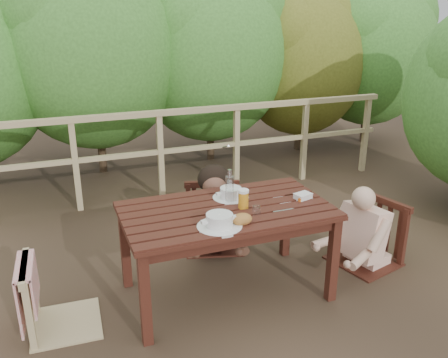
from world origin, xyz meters
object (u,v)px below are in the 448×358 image
object	(u,v)px
table	(226,252)
butter_tub	(303,197)
soup_far	(231,193)
chair_left	(58,263)
chair_far	(214,193)
woman	(213,181)
chair_right	(369,208)
diner_right	(373,198)
soup_near	(220,221)
beer_glass	(243,199)
bottle	(230,187)
bread_roll	(242,219)
tumbler	(256,211)

from	to	relation	value
table	butter_tub	bearing A→B (deg)	-3.93
soup_far	chair_left	bearing A→B (deg)	-173.28
chair_far	woman	distance (m)	0.11
chair_right	diner_right	size ratio (longest dim) A/B	0.87
chair_far	butter_tub	size ratio (longest dim) A/B	8.10
soup_near	beer_glass	bearing A→B (deg)	40.61
table	chair_right	world-z (taller)	chair_right
woman	butter_tub	size ratio (longest dim) A/B	9.84
woman	soup_far	xyz separation A→B (m)	(-0.07, -0.59, 0.11)
beer_glass	bottle	size ratio (longest dim) A/B	0.56
soup_near	bottle	bearing A→B (deg)	59.25
diner_right	beer_glass	bearing A→B (deg)	77.47
woman	bread_roll	bearing A→B (deg)	96.81
soup_far	woman	bearing A→B (deg)	83.61
soup_far	bottle	distance (m)	0.13
soup_near	soup_far	bearing A→B (deg)	59.96
soup_near	chair_left	bearing A→B (deg)	164.24
chair_far	bread_roll	xyz separation A→B (m)	(-0.16, -1.02, 0.22)
chair_right	soup_far	bearing A→B (deg)	-112.79
diner_right	soup_far	size ratio (longest dim) A/B	4.26
chair_left	bread_roll	world-z (taller)	chair_left
chair_right	bread_roll	world-z (taller)	chair_right
butter_tub	soup_near	bearing A→B (deg)	-178.33
soup_far	bottle	xyz separation A→B (m)	(-0.04, -0.08, 0.09)
chair_right	soup_near	distance (m)	1.45
table	soup_near	size ratio (longest dim) A/B	4.95
chair_right	tumbler	xyz separation A→B (m)	(-1.09, -0.17, 0.22)
soup_far	tumbler	world-z (taller)	soup_far
soup_near	bread_roll	distance (m)	0.16
butter_tub	chair_left	bearing A→B (deg)	163.06
chair_right	beer_glass	world-z (taller)	chair_right
soup_near	chair_right	bearing A→B (deg)	10.70
chair_left	woman	world-z (taller)	woman
beer_glass	tumbler	size ratio (longest dim) A/B	2.21
chair_far	tumbler	world-z (taller)	chair_far
tumbler	chair_left	bearing A→B (deg)	171.97
diner_right	soup_near	world-z (taller)	diner_right
soup_far	soup_near	bearing A→B (deg)	-120.04
chair_far	woman	bearing A→B (deg)	105.67
soup_far	tumbler	distance (m)	0.34
table	tumbler	bearing A→B (deg)	-45.52
bottle	soup_far	bearing A→B (deg)	63.04
chair_far	beer_glass	distance (m)	0.82
soup_far	butter_tub	world-z (taller)	soup_far
chair_right	bottle	bearing A→B (deg)	-108.50
chair_right	table	bearing A→B (deg)	-104.24
chair_left	soup_far	xyz separation A→B (m)	(1.27, 0.15, 0.25)
chair_far	butter_tub	distance (m)	0.92
bottle	tumbler	distance (m)	0.29
woman	soup_near	xyz separation A→B (m)	(-0.32, -1.03, 0.12)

